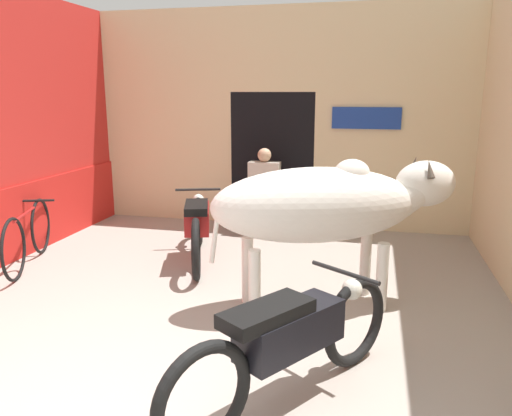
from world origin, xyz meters
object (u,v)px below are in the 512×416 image
cow (328,204)px  shopkeeper_seated (264,190)px  bicycle (28,236)px  motorcycle_near (290,339)px  motorcycle_far (197,224)px  plastic_stool (291,215)px

cow → shopkeeper_seated: bearing=115.7°
bicycle → shopkeeper_seated: shopkeeper_seated is taller
cow → bicycle: 3.60m
cow → motorcycle_near: size_ratio=1.35×
motorcycle_far → bicycle: (-1.88, -0.63, -0.09)m
motorcycle_far → plastic_stool: size_ratio=4.33×
motorcycle_near → bicycle: 3.96m
motorcycle_far → plastic_stool: motorcycle_far is taller
bicycle → shopkeeper_seated: size_ratio=1.28×
motorcycle_near → shopkeeper_seated: 4.08m
cow → shopkeeper_seated: (-1.12, 2.33, -0.36)m
motorcycle_near → plastic_stool: (-0.67, 4.14, -0.22)m
cow → motorcycle_far: size_ratio=1.24×
motorcycle_near → plastic_stool: 4.20m
motorcycle_far → plastic_stool: 1.80m
shopkeeper_seated → plastic_stool: size_ratio=2.78×
motorcycle_near → plastic_stool: bearing=99.2°
cow → motorcycle_far: (-1.64, 0.98, -0.55)m
motorcycle_far → shopkeeper_seated: size_ratio=1.55×
cow → plastic_stool: cow is taller
motorcycle_near → cow: bearing=87.2°
bicycle → plastic_stool: bicycle is taller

